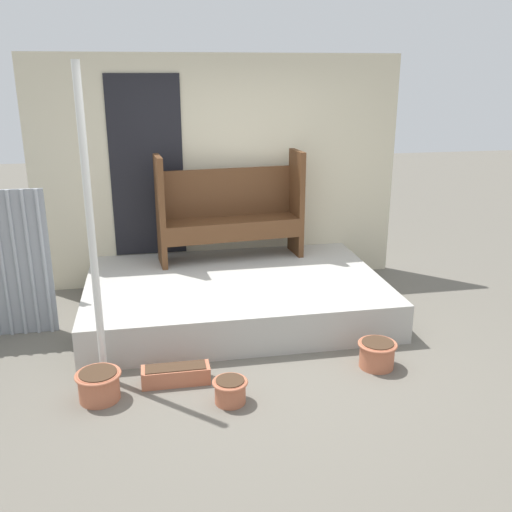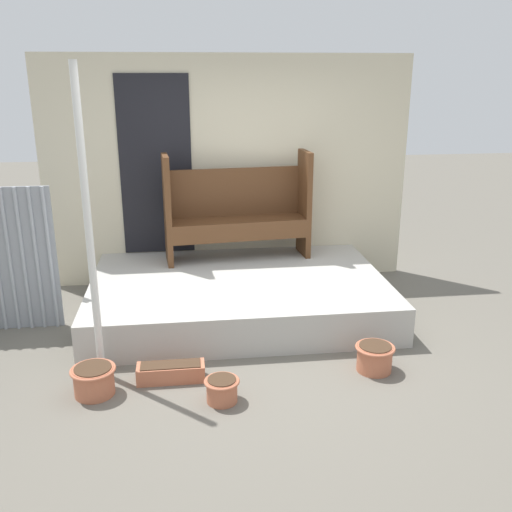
{
  "view_description": "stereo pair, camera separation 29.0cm",
  "coord_description": "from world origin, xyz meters",
  "px_view_note": "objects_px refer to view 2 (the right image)",
  "views": [
    {
      "loc": [
        -0.89,
        -4.42,
        2.42
      ],
      "look_at": [
        0.01,
        0.35,
        0.83
      ],
      "focal_mm": 40.0,
      "sensor_mm": 36.0,
      "label": 1
    },
    {
      "loc": [
        -0.6,
        -4.47,
        2.42
      ],
      "look_at": [
        0.01,
        0.35,
        0.83
      ],
      "focal_mm": 40.0,
      "sensor_mm": 36.0,
      "label": 2
    }
  ],
  "objects_px": {
    "flower_pot_left": "(94,380)",
    "flower_pot_right": "(375,357)",
    "planter_box_rect": "(171,372)",
    "bench": "(237,207)",
    "flower_pot_middle": "(222,389)",
    "support_post": "(89,230)"
  },
  "relations": [
    {
      "from": "support_post",
      "to": "flower_pot_left",
      "type": "bearing_deg",
      "value": -92.68
    },
    {
      "from": "support_post",
      "to": "flower_pot_right",
      "type": "height_order",
      "value": "support_post"
    },
    {
      "from": "flower_pot_right",
      "to": "flower_pot_middle",
      "type": "bearing_deg",
      "value": -166.52
    },
    {
      "from": "flower_pot_left",
      "to": "planter_box_rect",
      "type": "height_order",
      "value": "flower_pot_left"
    },
    {
      "from": "flower_pot_left",
      "to": "planter_box_rect",
      "type": "xyz_separation_m",
      "value": [
        0.59,
        0.13,
        -0.05
      ]
    },
    {
      "from": "bench",
      "to": "flower_pot_right",
      "type": "height_order",
      "value": "bench"
    },
    {
      "from": "bench",
      "to": "flower_pot_left",
      "type": "bearing_deg",
      "value": -127.04
    },
    {
      "from": "support_post",
      "to": "flower_pot_left",
      "type": "height_order",
      "value": "support_post"
    },
    {
      "from": "flower_pot_right",
      "to": "planter_box_rect",
      "type": "height_order",
      "value": "flower_pot_right"
    },
    {
      "from": "flower_pot_left",
      "to": "flower_pot_right",
      "type": "bearing_deg",
      "value": 2.14
    },
    {
      "from": "bench",
      "to": "flower_pot_middle",
      "type": "distance_m",
      "value": 2.54
    },
    {
      "from": "flower_pot_left",
      "to": "planter_box_rect",
      "type": "distance_m",
      "value": 0.61
    },
    {
      "from": "flower_pot_left",
      "to": "flower_pot_middle",
      "type": "height_order",
      "value": "flower_pot_left"
    },
    {
      "from": "support_post",
      "to": "flower_pot_left",
      "type": "distance_m",
      "value": 1.16
    },
    {
      "from": "bench",
      "to": "planter_box_rect",
      "type": "height_order",
      "value": "bench"
    },
    {
      "from": "bench",
      "to": "flower_pot_left",
      "type": "distance_m",
      "value": 2.66
    },
    {
      "from": "flower_pot_left",
      "to": "flower_pot_right",
      "type": "height_order",
      "value": "flower_pot_left"
    },
    {
      "from": "bench",
      "to": "flower_pot_middle",
      "type": "bearing_deg",
      "value": -103.57
    },
    {
      "from": "bench",
      "to": "planter_box_rect",
      "type": "xyz_separation_m",
      "value": [
        -0.74,
        -2.01,
        -0.89
      ]
    },
    {
      "from": "planter_box_rect",
      "to": "bench",
      "type": "bearing_deg",
      "value": 69.74
    },
    {
      "from": "planter_box_rect",
      "to": "support_post",
      "type": "bearing_deg",
      "value": 162.83
    },
    {
      "from": "support_post",
      "to": "flower_pot_left",
      "type": "relative_size",
      "value": 7.07
    }
  ]
}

